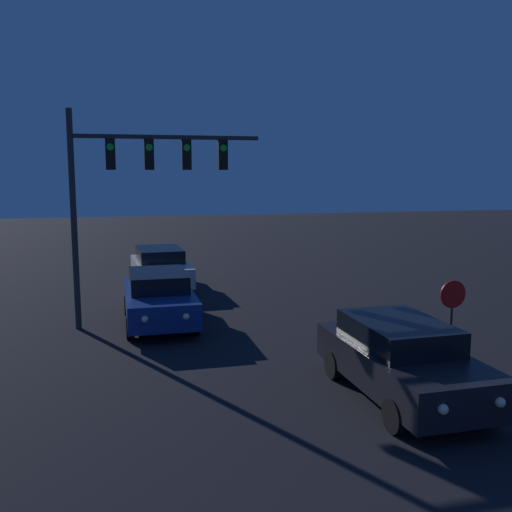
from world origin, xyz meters
TOP-DOWN VIEW (x-y plane):
  - car_near at (2.23, 9.33)m, footprint 2.13×4.69m
  - car_mid at (-2.20, 16.38)m, footprint 2.06×4.66m
  - car_far at (-1.73, 21.94)m, footprint 2.23×4.73m
  - traffic_signal_mast at (-2.83, 16.38)m, footprint 5.60×0.30m
  - stop_sign at (4.52, 11.12)m, footprint 0.68×0.07m

SIDE VIEW (x-z plane):
  - car_near at x=2.23m, z-range 0.04..1.63m
  - car_mid at x=-2.20m, z-range 0.04..1.63m
  - car_far at x=-1.73m, z-range 0.04..1.63m
  - stop_sign at x=4.52m, z-range 0.39..2.42m
  - traffic_signal_mast at x=-2.83m, z-range 1.30..7.72m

